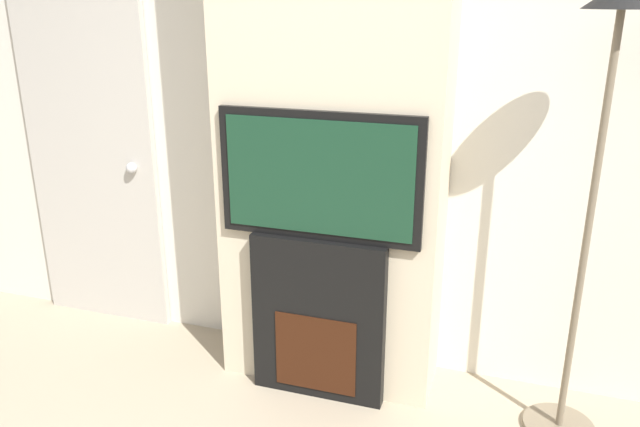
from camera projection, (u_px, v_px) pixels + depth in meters
name	position (u px, v px, depth m)	size (l,w,h in m)	color
wall_back	(346.00, 102.00, 3.00)	(6.00, 0.06, 2.70)	silver
chimney_breast	(333.00, 110.00, 2.80)	(1.04, 0.37, 2.70)	beige
fireplace	(320.00, 317.00, 2.94)	(0.64, 0.15, 0.80)	black
television	(320.00, 176.00, 2.71)	(0.92, 0.07, 0.58)	black
floor_lamp	(603.00, 134.00, 2.35)	(0.31, 0.31, 1.89)	#726651
entry_door	(91.00, 155.00, 3.49)	(0.81, 0.09, 1.98)	#BCB7AD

